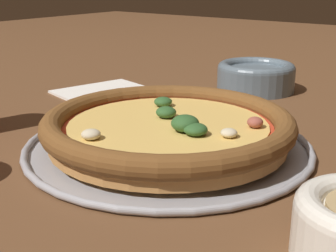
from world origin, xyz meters
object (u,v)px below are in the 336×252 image
bowl_far (256,76)px  fork (132,88)px  pizza_tray (168,145)px  napkin (102,90)px  pizza (168,127)px

bowl_far → fork: bowl_far is taller
pizza_tray → fork: (0.20, 0.23, -0.00)m
pizza_tray → fork: bearing=49.5°
napkin → fork: bearing=-28.6°
bowl_far → napkin: bowl_far is taller
pizza → fork: pizza is taller
pizza_tray → bowl_far: size_ratio=2.50×
bowl_far → fork: 0.22m
pizza → napkin: 0.30m
napkin → fork: napkin is taller
pizza_tray → bowl_far: (0.32, 0.05, 0.02)m
pizza → napkin: bearing=59.9°
bowl_far → fork: bearing=124.6°
pizza_tray → pizza: bearing=-94.6°
pizza_tray → napkin: size_ratio=1.94×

